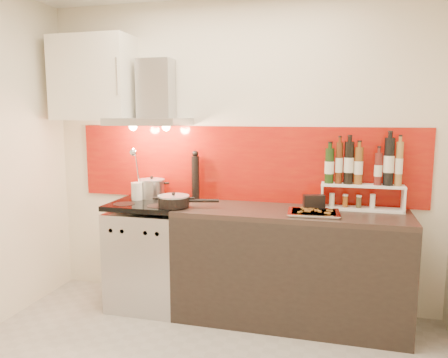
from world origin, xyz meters
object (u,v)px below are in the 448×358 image
(range_stove, at_px, (150,255))
(pepper_mill, at_px, (195,176))
(stock_pot, at_px, (152,188))
(baking_tray, at_px, (314,212))
(saute_pan, at_px, (175,201))
(counter, at_px, (290,266))

(range_stove, bearing_deg, pepper_mill, 31.04)
(range_stove, relative_size, stock_pot, 4.02)
(baking_tray, bearing_deg, pepper_mill, 163.65)
(pepper_mill, xyz_separation_m, baking_tray, (1.03, -0.30, -0.19))
(saute_pan, bearing_deg, counter, 8.56)
(counter, relative_size, stock_pot, 7.96)
(saute_pan, bearing_deg, pepper_mill, 79.70)
(saute_pan, xyz_separation_m, pepper_mill, (0.06, 0.34, 0.15))
(stock_pot, relative_size, pepper_mill, 0.52)
(stock_pot, height_order, saute_pan, stock_pot)
(range_stove, relative_size, saute_pan, 1.89)
(range_stove, xyz_separation_m, saute_pan, (0.29, -0.13, 0.51))
(range_stove, relative_size, baking_tray, 2.30)
(range_stove, height_order, saute_pan, saute_pan)
(pepper_mill, bearing_deg, baking_tray, -16.35)
(stock_pot, bearing_deg, range_stove, -75.85)
(counter, xyz_separation_m, stock_pot, (-1.24, 0.17, 0.54))
(saute_pan, distance_m, pepper_mill, 0.38)
(range_stove, height_order, baking_tray, baking_tray)
(counter, distance_m, baking_tray, 0.51)
(counter, height_order, saute_pan, saute_pan)
(range_stove, bearing_deg, stock_pot, 104.15)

